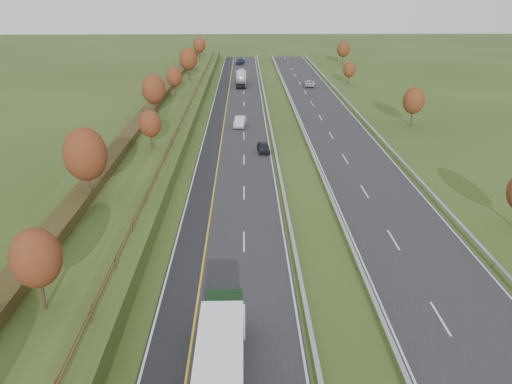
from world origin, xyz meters
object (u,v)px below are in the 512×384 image
(road_tanker, at_px, (241,78))
(car_small_far, at_px, (240,61))
(car_silver_mid, at_px, (240,121))
(car_oncoming, at_px, (309,83))
(car_dark_near, at_px, (263,147))

(road_tanker, xyz_separation_m, car_small_far, (-0.40, 36.98, -1.00))
(car_silver_mid, bearing_deg, car_oncoming, 72.56)
(road_tanker, height_order, car_silver_mid, road_tanker)
(road_tanker, relative_size, car_oncoming, 2.09)
(car_oncoming, bearing_deg, car_small_far, -61.69)
(car_dark_near, distance_m, car_small_far, 91.19)
(car_dark_near, bearing_deg, car_silver_mid, 98.57)
(car_dark_near, bearing_deg, road_tanker, 88.87)
(car_oncoming, bearing_deg, road_tanker, -2.24)
(road_tanker, height_order, car_oncoming, road_tanker)
(car_silver_mid, bearing_deg, car_small_far, 96.62)
(car_small_far, relative_size, car_oncoming, 1.05)
(car_dark_near, bearing_deg, car_small_far, 87.63)
(road_tanker, height_order, car_dark_near, road_tanker)
(road_tanker, bearing_deg, car_oncoming, -7.15)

